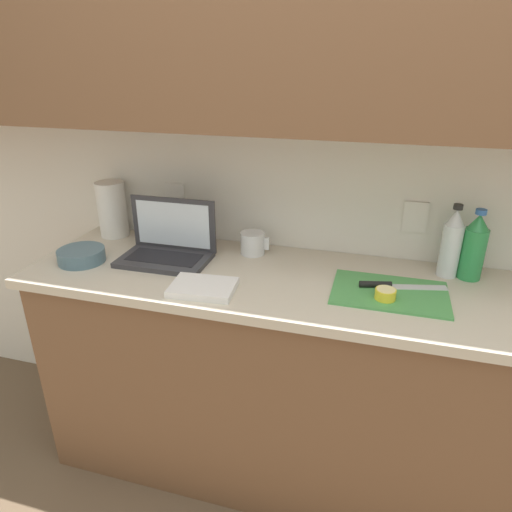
% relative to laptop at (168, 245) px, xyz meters
% --- Properties ---
extents(ground_plane, '(12.00, 12.00, 0.00)m').
position_rel_laptop_xyz_m(ground_plane, '(0.74, -0.05, -0.97)').
color(ground_plane, brown).
rests_on(ground_plane, ground).
extents(wall_back, '(5.20, 0.38, 2.60)m').
position_rel_laptop_xyz_m(wall_back, '(0.74, 0.17, 0.58)').
color(wall_back, white).
rests_on(wall_back, ground_plane).
extents(counter_unit, '(2.45, 0.59, 0.92)m').
position_rel_laptop_xyz_m(counter_unit, '(0.76, -0.05, -0.50)').
color(counter_unit, brown).
rests_on(counter_unit, ground_plane).
extents(laptop, '(0.36, 0.22, 0.23)m').
position_rel_laptop_xyz_m(laptop, '(0.00, 0.00, 0.00)').
color(laptop, '#333338').
rests_on(laptop, counter_unit).
extents(cutting_board, '(0.39, 0.26, 0.01)m').
position_rel_laptop_xyz_m(cutting_board, '(0.86, -0.07, -0.05)').
color(cutting_board, '#4C9E51').
rests_on(cutting_board, counter_unit).
extents(knife, '(0.30, 0.10, 0.02)m').
position_rel_laptop_xyz_m(knife, '(0.85, -0.04, -0.04)').
color(knife, silver).
rests_on(knife, cutting_board).
extents(lemon_half_cut, '(0.07, 0.07, 0.04)m').
position_rel_laptop_xyz_m(lemon_half_cut, '(0.84, -0.13, -0.03)').
color(lemon_half_cut, yellow).
rests_on(lemon_half_cut, cutting_board).
extents(bottle_green_soda, '(0.08, 0.08, 0.26)m').
position_rel_laptop_xyz_m(bottle_green_soda, '(1.13, 0.14, 0.06)').
color(bottle_green_soda, '#2D934C').
rests_on(bottle_green_soda, counter_unit).
extents(bottle_oil_tall, '(0.07, 0.07, 0.27)m').
position_rel_laptop_xyz_m(bottle_oil_tall, '(1.06, 0.14, 0.07)').
color(bottle_oil_tall, silver).
rests_on(bottle_oil_tall, counter_unit).
extents(measuring_cup, '(0.12, 0.10, 0.09)m').
position_rel_laptop_xyz_m(measuring_cup, '(0.31, 0.14, -0.01)').
color(measuring_cup, silver).
rests_on(measuring_cup, counter_unit).
extents(bowl_white, '(0.18, 0.18, 0.05)m').
position_rel_laptop_xyz_m(bowl_white, '(-0.31, -0.13, -0.03)').
color(bowl_white, slate).
rests_on(bowl_white, counter_unit).
extents(paper_towel_roll, '(0.13, 0.13, 0.24)m').
position_rel_laptop_xyz_m(paper_towel_roll, '(-0.35, 0.17, 0.07)').
color(paper_towel_roll, white).
rests_on(paper_towel_roll, counter_unit).
extents(dish_towel, '(0.23, 0.18, 0.02)m').
position_rel_laptop_xyz_m(dish_towel, '(0.24, -0.22, -0.04)').
color(dish_towel, white).
rests_on(dish_towel, counter_unit).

